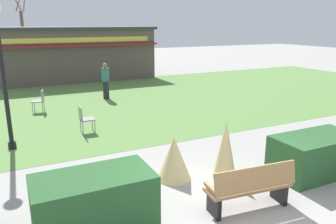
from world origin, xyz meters
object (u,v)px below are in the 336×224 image
(cafe_chair_west, at_px, (84,117))
(cafe_chair_east, at_px, (40,99))
(tree_right_bg, at_px, (23,35))
(park_bench, at_px, (251,187))
(person_strolling, at_px, (106,81))
(food_kiosk, at_px, (71,52))
(lamppost_mid, at_px, (1,59))

(cafe_chair_west, xyz_separation_m, cafe_chair_east, (-1.01, 3.41, 0.00))
(cafe_chair_east, distance_m, tree_right_bg, 20.12)
(park_bench, height_order, person_strolling, person_strolling)
(food_kiosk, relative_size, cafe_chair_east, 11.19)
(park_bench, height_order, cafe_chair_east, park_bench)
(cafe_chair_west, relative_size, cafe_chair_east, 1.00)
(park_bench, xyz_separation_m, cafe_chair_west, (-1.80, 6.01, 0.05))
(lamppost_mid, height_order, tree_right_bg, tree_right_bg)
(park_bench, xyz_separation_m, person_strolling, (0.21, 10.60, 0.38))
(lamppost_mid, relative_size, tree_right_bg, 0.72)
(lamppost_mid, height_order, cafe_chair_east, lamppost_mid)
(lamppost_mid, distance_m, food_kiosk, 12.95)
(park_bench, bearing_deg, lamppost_mid, 125.84)
(lamppost_mid, bearing_deg, cafe_chair_west, 12.86)
(lamppost_mid, xyz_separation_m, cafe_chair_west, (2.18, 0.50, -2.02))
(food_kiosk, height_order, cafe_chair_west, food_kiosk)
(cafe_chair_east, bearing_deg, lamppost_mid, -106.60)
(person_strolling, xyz_separation_m, tree_right_bg, (-2.34, 18.83, 1.57))
(food_kiosk, distance_m, tree_right_bg, 11.84)
(food_kiosk, relative_size, person_strolling, 5.89)
(lamppost_mid, height_order, food_kiosk, lamppost_mid)
(cafe_chair_east, relative_size, person_strolling, 0.53)
(tree_right_bg, bearing_deg, person_strolling, -82.91)
(tree_right_bg, bearing_deg, food_kiosk, -79.72)
(person_strolling, relative_size, tree_right_bg, 0.30)
(food_kiosk, height_order, cafe_chair_east, food_kiosk)
(lamppost_mid, relative_size, cafe_chair_west, 4.54)
(lamppost_mid, relative_size, person_strolling, 2.39)
(food_kiosk, bearing_deg, cafe_chair_west, -98.57)
(food_kiosk, xyz_separation_m, cafe_chair_west, (-1.78, -11.80, -1.10))
(park_bench, xyz_separation_m, food_kiosk, (-0.02, 17.80, 1.15))
(park_bench, height_order, lamppost_mid, lamppost_mid)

